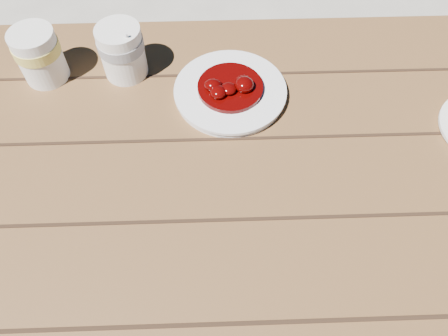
{
  "coord_description": "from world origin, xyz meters",
  "views": [
    {
      "loc": [
        0.05,
        -0.39,
        1.37
      ],
      "look_at": [
        0.07,
        -0.02,
        0.81
      ],
      "focal_mm": 35.0,
      "sensor_mm": 36.0,
      "label": 1
    }
  ],
  "objects_px": {
    "coffee_cup": "(122,52)",
    "second_cup": "(39,56)",
    "second_plate": "(230,92)",
    "picnic_table": "(190,221)"
  },
  "relations": [
    {
      "from": "coffee_cup",
      "to": "second_cup",
      "type": "bearing_deg",
      "value": -177.87
    },
    {
      "from": "second_cup",
      "to": "second_plate",
      "type": "bearing_deg",
      "value": -10.09
    },
    {
      "from": "second_plate",
      "to": "second_cup",
      "type": "distance_m",
      "value": 0.37
    },
    {
      "from": "coffee_cup",
      "to": "second_cup",
      "type": "relative_size",
      "value": 1.0
    },
    {
      "from": "picnic_table",
      "to": "second_plate",
      "type": "relative_size",
      "value": 9.63
    },
    {
      "from": "picnic_table",
      "to": "second_cup",
      "type": "distance_m",
      "value": 0.43
    },
    {
      "from": "coffee_cup",
      "to": "second_plate",
      "type": "xyz_separation_m",
      "value": [
        0.2,
        -0.07,
        -0.04
      ]
    },
    {
      "from": "picnic_table",
      "to": "coffee_cup",
      "type": "bearing_deg",
      "value": 114.78
    },
    {
      "from": "picnic_table",
      "to": "coffee_cup",
      "type": "relative_size",
      "value": 19.09
    },
    {
      "from": "second_cup",
      "to": "coffee_cup",
      "type": "bearing_deg",
      "value": 2.13
    }
  ]
}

